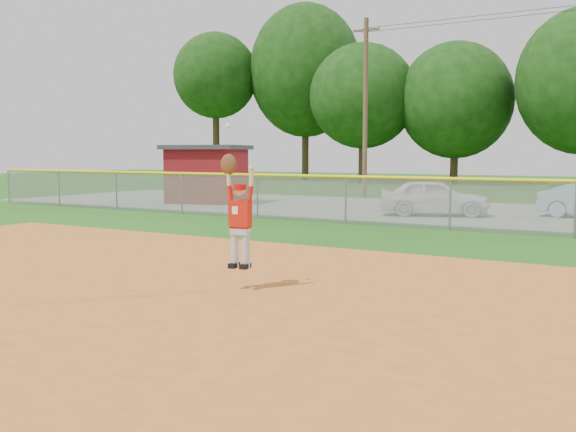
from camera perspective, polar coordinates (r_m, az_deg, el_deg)
name	(u,v)px	position (r m, az deg, el deg)	size (l,w,h in m)	color
ground	(262,296)	(10.11, -2.32, -7.11)	(120.00, 120.00, 0.00)	#1C4E12
clay_infield	(122,343)	(7.84, -14.55, -10.89)	(24.00, 16.00, 0.04)	#AC581F
parking_strip	(497,213)	(24.96, 18.09, 0.22)	(44.00, 10.00, 0.03)	gray
car_white_a	(434,197)	(23.34, 12.85, 1.64)	(1.54, 3.83, 1.30)	white
utility_shed	(207,174)	(28.98, -7.23, 3.75)	(3.96, 3.37, 2.60)	#610D11
outfield_fence	(450,200)	(19.10, 14.22, 1.37)	(40.06, 0.10, 1.55)	gray
power_lines	(556,97)	(30.69, 22.69, 9.73)	(19.40, 0.24, 9.00)	#4C3823
ballplayer	(238,212)	(10.28, -4.43, 0.38)	(0.61, 0.28, 2.31)	silver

